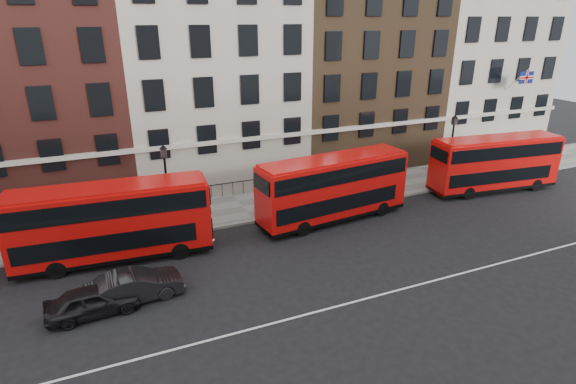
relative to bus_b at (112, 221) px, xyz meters
name	(u,v)px	position (x,y,z in m)	size (l,w,h in m)	color
ground	(307,287)	(8.36, -6.44, -2.27)	(120.00, 120.00, 0.00)	black
pavement	(242,207)	(8.36, 4.06, -2.19)	(80.00, 5.00, 0.15)	slate
kerb	(254,221)	(8.36, 1.56, -2.19)	(80.00, 0.30, 0.16)	gray
road_centre_line	(325,309)	(8.36, -8.44, -2.26)	(70.00, 0.12, 0.01)	white
building_terrace	(204,46)	(8.05, 11.44, 7.97)	(64.00, 11.95, 22.00)	beige
bus_b	(112,221)	(0.00, 0.00, 0.00)	(10.22, 3.12, 4.23)	red
bus_c	(333,187)	(13.15, -0.01, -0.01)	(10.22, 3.48, 4.21)	red
bus_d	(495,162)	(26.73, 0.00, -0.05)	(10.03, 3.44, 4.13)	red
car_rear	(93,301)	(-1.21, -4.74, -1.59)	(1.59, 3.96, 1.35)	black
car_front	(135,286)	(0.58, -4.33, -1.55)	(1.53, 4.40, 1.45)	#222325
lamp_post_left	(167,184)	(3.29, 2.38, 0.81)	(0.44, 0.44, 5.33)	black
lamp_post_right	(451,146)	(24.72, 2.50, 0.81)	(0.44, 0.44, 5.33)	black
traffic_light	(527,146)	(31.92, 1.72, 0.18)	(0.25, 0.45, 3.27)	black
iron_railings	(233,189)	(8.36, 6.26, -1.62)	(6.60, 0.06, 1.00)	black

